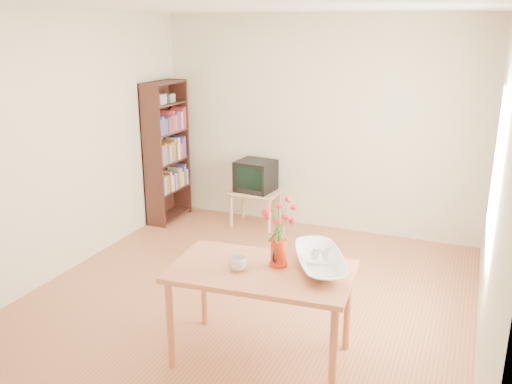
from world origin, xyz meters
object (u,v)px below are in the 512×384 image
at_px(table, 261,280).
at_px(bowl, 321,236).
at_px(television, 256,175).
at_px(mug, 238,264).
at_px(pitcher, 278,254).

bearing_deg(table, bowl, 26.19).
relative_size(table, television, 2.88).
relative_size(mug, bowl, 0.26).
bearing_deg(pitcher, bowl, 19.58).
bearing_deg(table, pitcher, 44.26).
bearing_deg(pitcher, mug, -145.70).
height_order(table, television, television).
bearing_deg(table, television, 108.62).
bearing_deg(bowl, mug, -149.83).
distance_m(pitcher, mug, 0.31).
xyz_separation_m(table, pitcher, (0.09, 0.11, 0.18)).
height_order(bowl, television, bowl).
bearing_deg(bowl, pitcher, -157.20).
height_order(mug, bowl, bowl).
height_order(pitcher, bowl, bowl).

